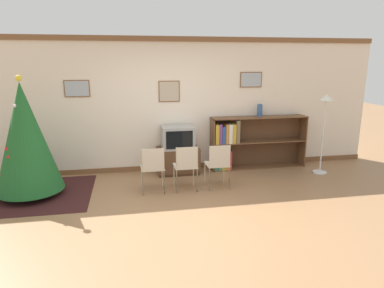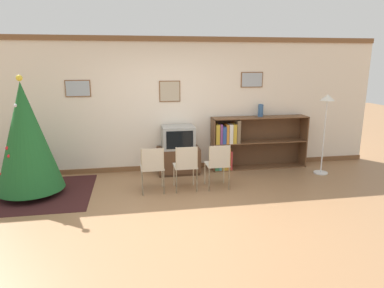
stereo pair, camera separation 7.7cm
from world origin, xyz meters
The scene contains 12 objects.
ground_plane centered at (0.00, 0.00, 0.00)m, with size 24.00×24.00×0.00m, color #936B47.
wall_back centered at (0.00, 2.26, 1.35)m, with size 8.96×0.11×2.70m.
area_rug centered at (-2.44, 1.20, 0.00)m, with size 1.98×1.75×0.01m.
christmas_tree centered at (-2.44, 1.20, 1.01)m, with size 1.08×1.08×2.01m.
tv_console centered at (0.19, 1.94, 0.26)m, with size 0.85×0.51×0.52m.
television centered at (0.19, 1.93, 0.75)m, with size 0.64×0.50×0.45m.
folding_chair_left centered at (-0.39, 0.93, 0.47)m, with size 0.40×0.40×0.82m.
folding_chair_center centered at (0.19, 0.93, 0.47)m, with size 0.40×0.40×0.82m.
folding_chair_right centered at (0.76, 0.93, 0.47)m, with size 0.40×0.40×0.82m.
bookshelf centered at (1.56, 2.02, 0.56)m, with size 2.04×0.36×1.10m.
vase centered at (1.95, 2.07, 1.23)m, with size 0.11×0.11×0.26m.
standing_lamp centered at (3.04, 1.41, 1.23)m, with size 0.28×0.28×1.60m.
Camera 2 is at (-0.68, -4.68, 2.24)m, focal length 32.00 mm.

